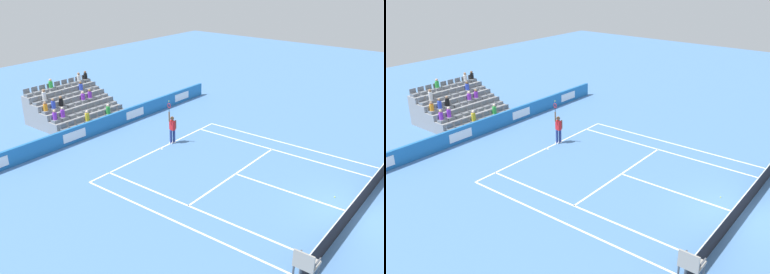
# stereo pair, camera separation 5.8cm
# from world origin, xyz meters

# --- Properties ---
(ground_plane) EXTENTS (80.00, 80.00, 0.00)m
(ground_plane) POSITION_xyz_m (0.00, 0.00, 0.00)
(ground_plane) COLOR #4C7AB2
(line_baseline) EXTENTS (10.97, 0.10, 0.01)m
(line_baseline) POSITION_xyz_m (0.00, -11.89, 0.00)
(line_baseline) COLOR white
(line_baseline) RESTS_ON ground
(line_service) EXTENTS (8.23, 0.10, 0.01)m
(line_service) POSITION_xyz_m (0.00, -6.40, 0.00)
(line_service) COLOR white
(line_service) RESTS_ON ground
(line_centre_service) EXTENTS (0.10, 6.40, 0.01)m
(line_centre_service) POSITION_xyz_m (0.00, -3.20, 0.00)
(line_centre_service) COLOR white
(line_centre_service) RESTS_ON ground
(line_singles_sideline_left) EXTENTS (0.10, 11.89, 0.01)m
(line_singles_sideline_left) POSITION_xyz_m (4.12, -5.95, 0.00)
(line_singles_sideline_left) COLOR white
(line_singles_sideline_left) RESTS_ON ground
(line_singles_sideline_right) EXTENTS (0.10, 11.89, 0.01)m
(line_singles_sideline_right) POSITION_xyz_m (-4.12, -5.95, 0.00)
(line_singles_sideline_right) COLOR white
(line_singles_sideline_right) RESTS_ON ground
(line_doubles_sideline_left) EXTENTS (0.10, 11.89, 0.01)m
(line_doubles_sideline_left) POSITION_xyz_m (5.49, -5.95, 0.00)
(line_doubles_sideline_left) COLOR white
(line_doubles_sideline_left) RESTS_ON ground
(line_doubles_sideline_right) EXTENTS (0.10, 11.89, 0.01)m
(line_doubles_sideline_right) POSITION_xyz_m (-5.49, -5.95, 0.00)
(line_doubles_sideline_right) COLOR white
(line_doubles_sideline_right) RESTS_ON ground
(line_centre_mark) EXTENTS (0.10, 0.20, 0.01)m
(line_centre_mark) POSITION_xyz_m (0.00, -11.79, 0.00)
(line_centre_mark) COLOR white
(line_centre_mark) RESTS_ON ground
(sponsor_barrier) EXTENTS (21.35, 0.22, 1.03)m
(sponsor_barrier) POSITION_xyz_m (0.00, -16.79, 0.51)
(sponsor_barrier) COLOR #1E66AD
(sponsor_barrier) RESTS_ON ground
(tennis_net) EXTENTS (11.97, 0.10, 1.07)m
(tennis_net) POSITION_xyz_m (0.00, 0.00, 0.49)
(tennis_net) COLOR #33383D
(tennis_net) RESTS_ON ground
(tennis_player) EXTENTS (0.51, 0.40, 2.85)m
(tennis_player) POSITION_xyz_m (-1.13, -11.84, 0.99)
(tennis_player) COLOR navy
(tennis_player) RESTS_ON ground
(umpire_chair) EXTENTS (0.70, 0.70, 2.34)m
(umpire_chair) POSITION_xyz_m (6.76, 0.45, 1.52)
(umpire_chair) COLOR #474C54
(umpire_chair) RESTS_ON ground
(stadium_stand) EXTENTS (5.58, 4.75, 2.95)m
(stadium_stand) POSITION_xyz_m (0.01, -20.36, 0.82)
(stadium_stand) COLOR gray
(stadium_stand) RESTS_ON ground
(loose_tennis_ball) EXTENTS (0.07, 0.07, 0.07)m
(loose_tennis_ball) POSITION_xyz_m (-0.85, -1.25, 0.03)
(loose_tennis_ball) COLOR #D1E533
(loose_tennis_ball) RESTS_ON ground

